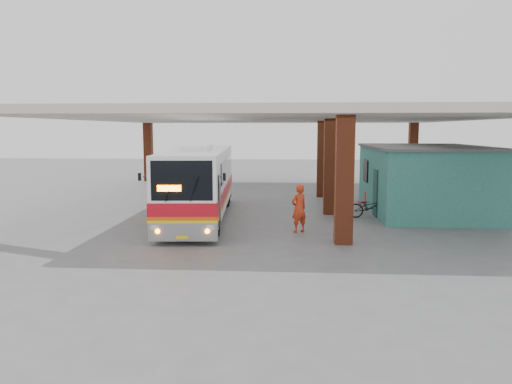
{
  "coord_description": "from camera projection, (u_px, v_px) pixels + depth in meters",
  "views": [
    {
      "loc": [
        1.21,
        -19.86,
        3.87
      ],
      "look_at": [
        -0.19,
        0.0,
        1.36
      ],
      "focal_mm": 35.0,
      "sensor_mm": 36.0,
      "label": 1
    }
  ],
  "objects": [
    {
      "name": "coach_bus",
      "position": [
        200.0,
        182.0,
        21.73
      ],
      "size": [
        3.13,
        11.16,
        3.21
      ],
      "rotation": [
        0.0,
        0.0,
        0.08
      ],
      "color": "white",
      "rests_on": "ground"
    },
    {
      "name": "red_chair",
      "position": [
        365.0,
        200.0,
        25.17
      ],
      "size": [
        0.45,
        0.45,
        0.73
      ],
      "rotation": [
        0.0,
        0.0,
        0.19
      ],
      "color": "red",
      "rests_on": "ground"
    },
    {
      "name": "pedestrian",
      "position": [
        299.0,
        208.0,
        18.76
      ],
      "size": [
        0.8,
        0.75,
        1.83
      ],
      "primitive_type": "imported",
      "rotation": [
        0.0,
        0.0,
        3.77
      ],
      "color": "red",
      "rests_on": "ground"
    },
    {
      "name": "canopy_roof",
      "position": [
        278.0,
        117.0,
        26.06
      ],
      "size": [
        21.0,
        23.0,
        0.3
      ],
      "primitive_type": "cube",
      "color": "beige",
      "rests_on": "brick_columns"
    },
    {
      "name": "ground",
      "position": [
        261.0,
        225.0,
        20.22
      ],
      "size": [
        90.0,
        90.0,
        0.0
      ],
      "primitive_type": "plane",
      "color": "#515154",
      "rests_on": "ground"
    },
    {
      "name": "motorcycle",
      "position": [
        370.0,
        207.0,
        21.83
      ],
      "size": [
        1.91,
        0.71,
        0.99
      ],
      "primitive_type": "imported",
      "rotation": [
        0.0,
        0.0,
        1.55
      ],
      "color": "black",
      "rests_on": "ground"
    },
    {
      "name": "brick_columns",
      "position": [
        295.0,
        164.0,
        24.8
      ],
      "size": [
        20.1,
        21.6,
        4.35
      ],
      "color": "brown",
      "rests_on": "ground"
    },
    {
      "name": "shop_building",
      "position": [
        425.0,
        179.0,
        23.46
      ],
      "size": [
        5.2,
        8.2,
        3.11
      ],
      "color": "#2C6E64",
      "rests_on": "ground"
    }
  ]
}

